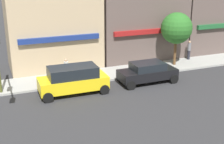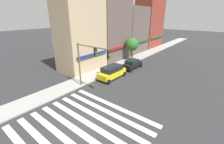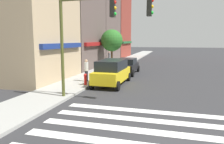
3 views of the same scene
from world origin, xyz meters
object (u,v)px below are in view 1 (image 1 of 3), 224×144
suv_yellow (73,79)px  street_tree (177,28)px  sedan_black (147,72)px  pedestrian_grey_coat (189,50)px  pedestrian_white_shirt (66,70)px  fire_hydrant (50,80)px

suv_yellow → street_tree: bearing=16.4°
sedan_black → pedestrian_grey_coat: pedestrian_grey_coat is taller
suv_yellow → pedestrian_white_shirt: size_ratio=2.67×
sedan_black → pedestrian_white_shirt: 6.11m
street_tree → pedestrian_white_shirt: bearing=-176.3°
fire_hydrant → street_tree: bearing=5.6°
sedan_black → pedestrian_grey_coat: size_ratio=2.49×
street_tree → sedan_black: bearing=-146.2°
pedestrian_white_shirt → fire_hydrant: (-1.34, -0.46, -0.46)m
sedan_black → pedestrian_white_shirt: (-5.71, 2.16, 0.23)m
fire_hydrant → street_tree: size_ratio=0.18×
suv_yellow → street_tree: (9.96, 2.80, 2.36)m
fire_hydrant → sedan_black: bearing=-13.6°
pedestrian_white_shirt → street_tree: bearing=-23.0°
pedestrian_white_shirt → fire_hydrant: size_ratio=2.10×
suv_yellow → street_tree: street_tree is taller
suv_yellow → street_tree: 10.61m
suv_yellow → fire_hydrant: bearing=127.8°
suv_yellow → sedan_black: bearing=0.7°
pedestrian_white_shirt → fire_hydrant: pedestrian_white_shirt is taller
sedan_black → pedestrian_white_shirt: pedestrian_white_shirt is taller
suv_yellow → pedestrian_grey_coat: 12.67m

